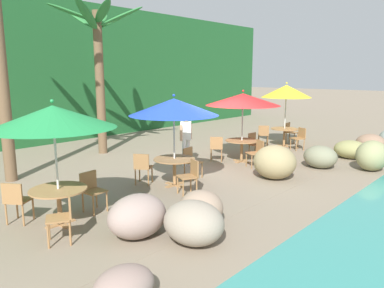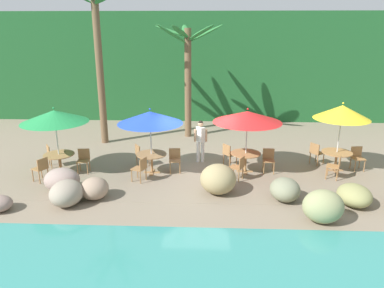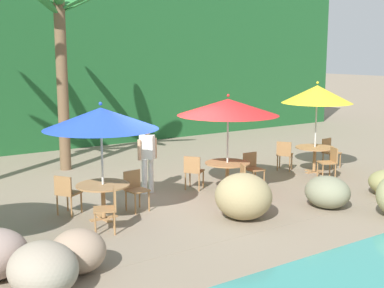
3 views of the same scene
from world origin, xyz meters
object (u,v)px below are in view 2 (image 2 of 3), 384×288
object	(u,v)px
chair_yellow_inland	(316,152)
dining_table_yellow	(337,155)
chair_green_left	(41,168)
dining_table_blue	(152,157)
chair_blue_seaward	(175,158)
umbrella_yellow	(342,112)
umbrella_blue	(150,117)
chair_blue_left	(141,168)
chair_green_seaward	(84,159)
palm_tree_second	(188,59)
umbrella_red	(247,117)
chair_red_left	(239,166)
dining_table_red	(246,156)
chair_red_inland	(229,153)
chair_green_inland	(52,154)
chair_yellow_seaward	(357,156)
chair_red_seaward	(269,159)
dining_table_green	(59,157)
palm_tree_nearest	(97,37)
umbrella_green	(54,116)
chair_yellow_left	(336,165)
chair_blue_inland	(140,154)
waiter_in_white	(201,138)

from	to	relation	value
chair_yellow_inland	dining_table_yellow	bearing A→B (deg)	-48.14
chair_green_left	chair_yellow_inland	size ratio (longest dim) A/B	1.00
dining_table_blue	chair_blue_seaward	world-z (taller)	chair_blue_seaward
umbrella_yellow	dining_table_yellow	size ratio (longest dim) A/B	2.37
umbrella_blue	chair_blue_left	world-z (taller)	umbrella_blue
chair_green_seaward	palm_tree_second	distance (m)	6.89
umbrella_red	umbrella_yellow	bearing A→B (deg)	4.40
chair_green_left	chair_red_left	distance (m)	6.84
dining_table_blue	dining_table_red	bearing A→B (deg)	4.13
chair_red_inland	chair_blue_left	bearing A→B (deg)	-151.59
chair_blue_seaward	chair_blue_left	bearing A→B (deg)	-137.61
chair_green_inland	chair_blue_left	distance (m)	3.88
chair_yellow_seaward	chair_red_seaward	bearing A→B (deg)	-173.34
chair_green_seaward	chair_yellow_seaward	distance (m)	10.21
dining_table_blue	dining_table_red	world-z (taller)	same
dining_table_blue	dining_table_yellow	bearing A→B (deg)	4.26
dining_table_green	palm_tree_nearest	size ratio (longest dim) A/B	0.16
chair_red_left	palm_tree_nearest	size ratio (longest dim) A/B	0.12
umbrella_green	umbrella_yellow	size ratio (longest dim) A/B	0.95
dining_table_blue	palm_tree_second	size ratio (longest dim) A/B	0.21
chair_green_inland	umbrella_blue	xyz separation A→B (m)	(3.92, -0.47, 1.59)
chair_blue_left	dining_table_green	bearing A→B (deg)	168.34
palm_tree_second	chair_blue_seaward	bearing A→B (deg)	-93.02
dining_table_red	chair_red_inland	distance (m)	0.86
dining_table_green	umbrella_yellow	distance (m)	10.34
chair_blue_seaward	chair_yellow_left	size ratio (longest dim) A/B	1.00
dining_table_green	chair_blue_inland	size ratio (longest dim) A/B	1.26
chair_green_left	umbrella_blue	bearing A→B (deg)	14.63
umbrella_yellow	dining_table_blue	bearing A→B (deg)	-175.74
umbrella_yellow	waiter_in_white	size ratio (longest dim) A/B	1.53
umbrella_yellow	palm_tree_nearest	distance (m)	10.43
chair_green_inland	waiter_in_white	world-z (taller)	waiter_in_white
umbrella_yellow	palm_tree_second	bearing A→B (deg)	142.61
umbrella_red	chair_red_seaward	distance (m)	1.81
chair_blue_seaward	chair_green_seaward	bearing A→B (deg)	-176.72
dining_table_blue	umbrella_yellow	bearing A→B (deg)	4.26
chair_yellow_inland	chair_green_seaward	bearing A→B (deg)	-172.50
dining_table_blue	chair_yellow_inland	xyz separation A→B (m)	(6.26, 1.15, -0.10)
palm_tree_nearest	dining_table_green	bearing A→B (deg)	-98.63
dining_table_red	waiter_in_white	xyz separation A→B (m)	(-1.68, 1.00, 0.37)
chair_green_seaward	waiter_in_white	world-z (taller)	waiter_in_white
chair_green_inland	waiter_in_white	size ratio (longest dim) A/B	0.51
chair_red_seaward	chair_yellow_inland	xyz separation A→B (m)	(1.96, 0.85, 0.00)
dining_table_red	chair_yellow_inland	bearing A→B (deg)	17.68
dining_table_red	palm_tree_nearest	xyz separation A→B (m)	(-6.22, 3.44, 4.15)
umbrella_green	palm_tree_second	distance (m)	6.93
chair_red_inland	chair_yellow_inland	bearing A→B (deg)	4.67
chair_green_seaward	umbrella_yellow	distance (m)	9.53
chair_green_seaward	chair_yellow_left	distance (m)	9.08
chair_green_inland	chair_blue_left	xyz separation A→B (m)	(3.66, -1.29, 0.00)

